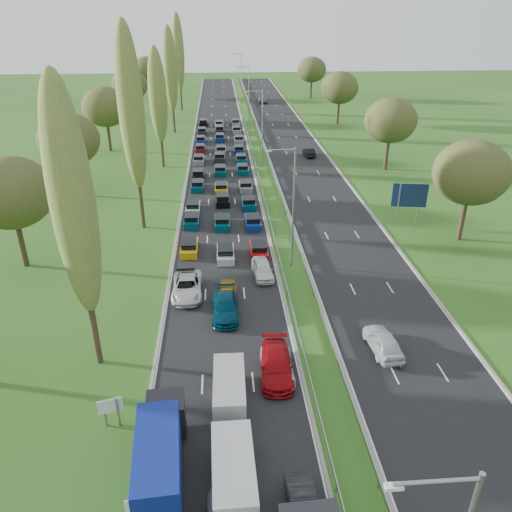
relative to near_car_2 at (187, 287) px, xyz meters
name	(u,v)px	position (x,y,z in m)	size (l,w,h in m)	color
ground	(261,163)	(10.09, 41.83, -0.81)	(260.00, 260.00, 0.00)	#28531A
near_carriageway	(220,160)	(3.34, 44.33, -0.81)	(10.50, 215.00, 0.04)	black
far_carriageway	(299,158)	(16.84, 44.33, -0.81)	(10.50, 215.00, 0.04)	black
central_reservation	(260,156)	(10.09, 44.33, -0.26)	(2.36, 215.00, 0.32)	gray
lamp_columns	(262,129)	(10.09, 39.83, 5.19)	(0.18, 140.18, 12.00)	gray
poplar_row	(148,99)	(-5.91, 30.00, 11.57)	(2.80, 127.80, 22.44)	#2D2116
woodland_left	(62,146)	(-16.41, 24.46, 6.87)	(8.00, 166.00, 11.10)	#2D2116
woodland_right	(410,133)	(29.59, 28.50, 6.87)	(8.00, 153.00, 11.10)	#2D2116
traffic_queue_fill	(221,165)	(3.34, 39.43, -0.37)	(9.08, 69.18, 0.80)	#BF990C
near_car_2	(187,287)	(0.00, 0.00, 0.00)	(2.62, 5.69, 1.58)	silver
near_car_3	(185,288)	(-0.20, -0.05, -0.08)	(2.00, 4.91, 1.43)	black
near_car_7	(225,307)	(3.35, -3.58, -0.02)	(2.17, 5.34, 1.55)	#043149
near_car_8	(227,294)	(3.51, -1.32, -0.09)	(1.65, 4.11, 1.40)	orange
near_car_9	(304,508)	(6.94, -22.56, -0.12)	(1.42, 4.06, 1.34)	black
near_car_10	(277,368)	(6.82, -11.61, -0.12)	(2.22, 4.82, 1.34)	#A7ACB1
near_car_11	(276,365)	(6.78, -11.47, 0.01)	(2.24, 5.52, 1.60)	maroon
near_car_12	(263,269)	(7.03, 2.92, -0.04)	(1.78, 4.43, 1.51)	silver
far_car_0	(383,342)	(15.05, -9.38, 0.01)	(1.90, 4.72, 1.61)	#B8BCC2
far_car_1	(309,152)	(18.74, 45.47, -0.08)	(1.50, 4.30, 1.42)	black
far_car_2	(262,100)	(15.16, 100.34, -0.03)	(2.53, 5.49, 1.52)	slate
blue_lorry	(161,453)	(-0.38, -19.53, 1.00)	(2.28, 8.19, 3.46)	black
white_van_front	(233,471)	(3.49, -20.46, 0.35)	(2.21, 5.64, 2.27)	silver
white_van_rear	(229,388)	(3.43, -13.85, 0.25)	(2.03, 5.17, 2.08)	silver
info_sign	(111,409)	(-3.81, -15.53, 0.56)	(1.47, 0.50, 2.10)	gray
direction_sign	(409,197)	(24.99, 14.03, 2.76)	(3.96, 0.77, 5.20)	gray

